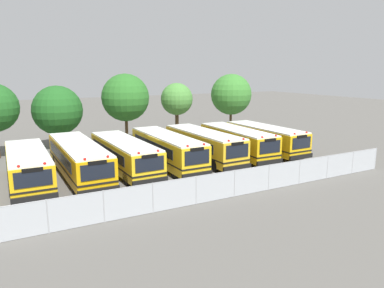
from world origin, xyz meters
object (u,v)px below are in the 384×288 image
at_px(school_bus_2, 124,154).
at_px(school_bus_4, 204,145).
at_px(school_bus_5, 237,141).
at_px(school_bus_6, 265,138).
at_px(school_bus_3, 167,149).
at_px(tree_4, 232,94).
at_px(school_bus_0, 28,166).
at_px(school_bus_1, 79,158).
at_px(tree_3, 176,99).
at_px(tree_1, 56,111).
at_px(tree_2, 125,97).

relative_size(school_bus_2, school_bus_4, 1.02).
relative_size(school_bus_5, school_bus_6, 1.01).
distance_m(school_bus_4, school_bus_5, 3.49).
bearing_deg(school_bus_3, tree_4, -142.79).
bearing_deg(school_bus_4, school_bus_2, -1.00).
xyz_separation_m(school_bus_3, school_bus_4, (3.54, 0.13, -0.00)).
bearing_deg(school_bus_2, school_bus_0, 0.94).
bearing_deg(school_bus_1, tree_3, -140.92).
distance_m(school_bus_1, school_bus_6, 17.46).
distance_m(tree_1, tree_3, 13.25).
relative_size(tree_1, tree_2, 0.85).
xyz_separation_m(school_bus_4, school_bus_5, (3.48, -0.11, -0.02)).
height_order(school_bus_1, tree_3, tree_3).
bearing_deg(school_bus_6, tree_2, -46.11).
bearing_deg(tree_4, school_bus_3, -142.63).
bearing_deg(school_bus_0, tree_1, -106.87).
distance_m(school_bus_4, tree_1, 15.56).
bearing_deg(tree_2, school_bus_4, -71.81).
distance_m(school_bus_0, tree_2, 15.59).
height_order(school_bus_4, tree_4, tree_4).
bearing_deg(school_bus_3, school_bus_1, -2.57).
xyz_separation_m(tree_3, tree_4, (7.02, -1.18, 0.40)).
xyz_separation_m(school_bus_5, tree_4, (6.36, 10.20, 3.51)).
distance_m(school_bus_1, tree_3, 17.68).
bearing_deg(school_bus_5, tree_3, -85.05).
relative_size(tree_1, tree_3, 0.99).
bearing_deg(tree_4, school_bus_4, -134.29).
relative_size(school_bus_6, tree_4, 1.30).
bearing_deg(tree_3, school_bus_1, -140.35).
distance_m(school_bus_2, school_bus_5, 10.62).
bearing_deg(tree_2, school_bus_3, -90.35).
xyz_separation_m(school_bus_1, school_bus_4, (10.57, -0.17, 0.03)).
height_order(school_bus_3, school_bus_4, school_bus_3).
bearing_deg(school_bus_4, tree_4, -135.51).
xyz_separation_m(school_bus_6, tree_4, (2.96, 10.04, 3.54)).
bearing_deg(tree_4, school_bus_0, -156.48).
xyz_separation_m(school_bus_1, tree_3, (13.40, 11.10, 3.12)).
distance_m(school_bus_1, school_bus_3, 7.04).
relative_size(school_bus_6, tree_2, 1.29).
relative_size(tree_1, tree_4, 0.86).
xyz_separation_m(tree_2, tree_3, (6.30, 0.71, -0.43)).
height_order(school_bus_3, tree_3, tree_3).
xyz_separation_m(tree_2, tree_4, (13.32, -0.47, -0.03)).
distance_m(school_bus_0, tree_3, 20.72).
relative_size(school_bus_0, tree_2, 1.26).
bearing_deg(tree_4, tree_1, 176.54).
distance_m(school_bus_3, tree_4, 17.20).
xyz_separation_m(school_bus_3, tree_3, (6.36, 11.40, 3.09)).
xyz_separation_m(school_bus_5, tree_3, (-0.66, 11.38, 3.11)).
bearing_deg(school_bus_0, school_bus_2, -177.10).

